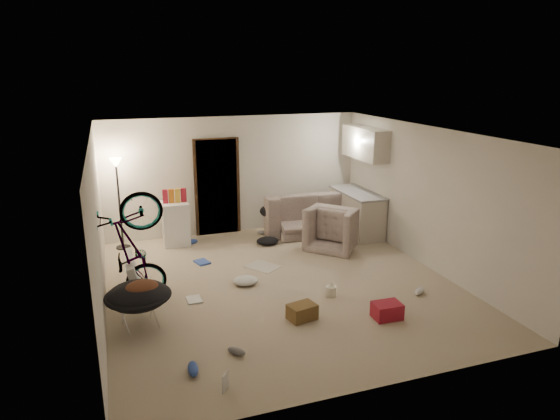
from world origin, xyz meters
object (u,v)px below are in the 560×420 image
object	(u,v)px
drink_case_a	(302,312)
saucer_chair	(139,301)
sofa	(314,216)
armchair	(337,231)
floor_lamp	(118,184)
kitchen_counter	(357,213)
mini_fridge	(176,223)
tv_box	(134,277)
juicer	(331,290)
bicycle	(135,274)
drink_case_b	(387,311)

from	to	relation	value
drink_case_a	saucer_chair	bearing A→B (deg)	154.10
sofa	armchair	size ratio (longest dim) A/B	2.34
floor_lamp	kitchen_counter	world-z (taller)	floor_lamp
mini_fridge	tv_box	world-z (taller)	mini_fridge
kitchen_counter	mini_fridge	bearing A→B (deg)	171.74
kitchen_counter	saucer_chair	world-z (taller)	kitchen_counter
floor_lamp	juicer	xyz separation A→B (m)	(3.00, -3.34, -1.21)
saucer_chair	juicer	world-z (taller)	saucer_chair
sofa	saucer_chair	bearing A→B (deg)	42.73
bicycle	sofa	bearing A→B (deg)	-56.86
mini_fridge	juicer	bearing A→B (deg)	-57.45
saucer_chair	drink_case_a	size ratio (longest dim) A/B	2.32
armchair	saucer_chair	size ratio (longest dim) A/B	1.07
bicycle	drink_case_b	xyz separation A→B (m)	(3.36, -1.69, -0.36)
juicer	drink_case_b	bearing A→B (deg)	-63.22
tv_box	sofa	bearing A→B (deg)	28.57
floor_lamp	bicycle	world-z (taller)	floor_lamp
saucer_chair	juicer	distance (m)	2.91
floor_lamp	kitchen_counter	size ratio (longest dim) A/B	1.21
kitchen_counter	mini_fridge	world-z (taller)	kitchen_counter
floor_lamp	drink_case_b	xyz separation A→B (m)	(3.46, -4.25, -1.19)
floor_lamp	saucer_chair	bearing A→B (deg)	-88.29
bicycle	drink_case_a	size ratio (longest dim) A/B	4.64
kitchen_counter	bicycle	size ratio (longest dim) A/B	0.83
drink_case_b	saucer_chair	bearing A→B (deg)	166.92
mini_fridge	tv_box	bearing A→B (deg)	-111.61
sofa	juicer	distance (m)	3.31
sofa	bicycle	world-z (taller)	bicycle
armchair	mini_fridge	distance (m)	3.26
bicycle	drink_case_b	size ratio (longest dim) A/B	4.53
floor_lamp	kitchen_counter	bearing A→B (deg)	-7.66
armchair	mini_fridge	size ratio (longest dim) A/B	1.11
kitchen_counter	sofa	xyz separation A→B (m)	(-0.81, 0.45, -0.11)
mini_fridge	kitchen_counter	bearing A→B (deg)	-6.85
bicycle	juicer	size ratio (longest dim) A/B	7.63
armchair	sofa	bearing A→B (deg)	-40.21
armchair	mini_fridge	world-z (taller)	mini_fridge
sofa	drink_case_b	xyz separation A→B (m)	(-0.56, -4.05, -0.22)
tv_box	drink_case_b	distance (m)	3.88
armchair	drink_case_a	xyz separation A→B (m)	(-1.78, -2.61, -0.20)
sofa	juicer	bearing A→B (deg)	75.94
floor_lamp	saucer_chair	world-z (taller)	floor_lamp
mini_fridge	armchair	bearing A→B (deg)	-19.66
floor_lamp	juicer	world-z (taller)	floor_lamp
mini_fridge	drink_case_b	distance (m)	4.82
juicer	tv_box	bearing A→B (deg)	160.48
floor_lamp	kitchen_counter	xyz separation A→B (m)	(4.83, -0.65, -0.87)
mini_fridge	juicer	world-z (taller)	mini_fridge
armchair	saucer_chair	xyz separation A→B (m)	(-3.98, -2.08, 0.07)
drink_case_b	juicer	bearing A→B (deg)	118.73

